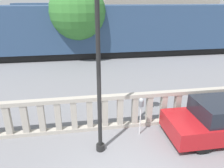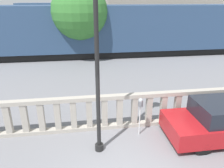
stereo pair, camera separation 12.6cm
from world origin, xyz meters
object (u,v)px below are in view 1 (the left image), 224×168
(train_near, at_px, (124,30))
(train_far, at_px, (107,17))
(tree_left, at_px, (78,12))
(parking_meter, at_px, (141,106))

(train_near, height_order, train_far, train_near)
(train_near, relative_size, tree_left, 4.83)
(parking_meter, relative_size, train_near, 0.05)
(parking_meter, height_order, tree_left, tree_left)
(train_near, distance_m, train_far, 13.50)
(train_far, xyz_separation_m, tree_left, (-4.21, -14.51, 1.51))
(parking_meter, distance_m, train_near, 11.60)
(train_near, xyz_separation_m, tree_left, (-3.68, -1.02, 1.47))
(parking_meter, bearing_deg, train_far, 84.44)
(parking_meter, bearing_deg, train_near, 80.59)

